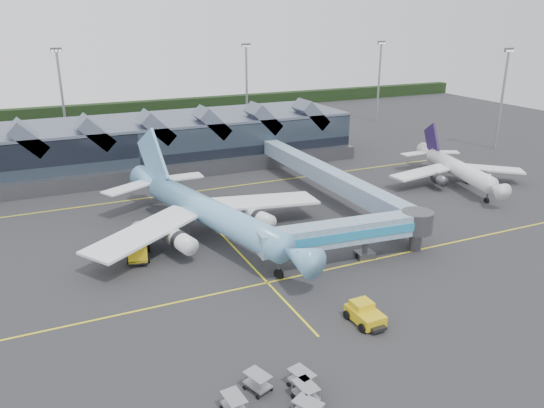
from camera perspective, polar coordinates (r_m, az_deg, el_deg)
name	(u,v)px	position (r m, az deg, el deg)	size (l,w,h in m)	color
ground	(242,256)	(68.27, -3.25, -5.58)	(260.00, 260.00, 0.00)	#2A2A2C
taxi_stripes	(216,229)	(76.91, -5.99, -2.67)	(120.00, 60.00, 0.01)	yellow
tree_line_far	(109,110)	(171.30, -17.11, 9.66)	(260.00, 4.00, 4.00)	black
terminal	(130,145)	(109.13, -15.06, 6.14)	(90.00, 22.25, 12.52)	black
light_masts	(226,90)	(129.07, -4.97, 12.16)	(132.40, 42.56, 22.45)	gray
main_airliner	(207,211)	(72.67, -7.00, -0.75)	(35.02, 41.04, 13.35)	#6EB6DF
regional_jet	(456,168)	(101.67, 19.21, 3.69)	(25.02, 27.80, 9.63)	white
jet_bridge	(359,231)	(66.71, 9.34, -2.92)	(23.69, 5.38, 5.41)	#74A7C2
fuel_truck	(138,241)	(70.34, -14.20, -3.85)	(4.04, 9.26, 3.08)	black
pushback_tug	(365,314)	(54.80, 9.97, -11.57)	(2.99, 4.62, 2.01)	gold
baggage_carts	(282,392)	(44.48, 1.03, -19.61)	(7.84, 7.23, 1.55)	#9B9DA3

